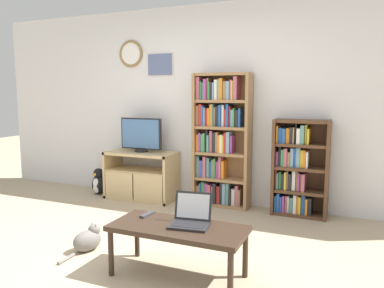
% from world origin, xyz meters
% --- Properties ---
extents(ground_plane, '(18.00, 18.00, 0.00)m').
position_xyz_m(ground_plane, '(0.00, 0.00, 0.00)').
color(ground_plane, tan).
extents(wall_back, '(6.80, 0.09, 2.60)m').
position_xyz_m(wall_back, '(-0.01, 2.13, 1.31)').
color(wall_back, silver).
rests_on(wall_back, ground_plane).
extents(tv_stand, '(0.97, 0.46, 0.65)m').
position_xyz_m(tv_stand, '(-0.87, 1.83, 0.33)').
color(tv_stand, tan).
rests_on(tv_stand, ground_plane).
extents(television, '(0.61, 0.18, 0.47)m').
position_xyz_m(television, '(-0.87, 1.86, 0.89)').
color(television, black).
rests_on(television, tv_stand).
extents(bookshelf_tall, '(0.73, 0.26, 1.70)m').
position_xyz_m(bookshelf_tall, '(0.23, 1.97, 0.85)').
color(bookshelf_tall, '#9E754C').
rests_on(bookshelf_tall, ground_plane).
extents(bookshelf_short, '(0.64, 0.28, 1.15)m').
position_xyz_m(bookshelf_short, '(1.21, 1.96, 0.56)').
color(bookshelf_short, brown).
rests_on(bookshelf_short, ground_plane).
extents(coffee_table, '(1.07, 0.48, 0.41)m').
position_xyz_m(coffee_table, '(0.56, -0.00, 0.37)').
color(coffee_table, '#332319').
rests_on(coffee_table, ground_plane).
extents(laptop, '(0.34, 0.31, 0.24)m').
position_xyz_m(laptop, '(0.64, 0.07, 0.47)').
color(laptop, '#232326').
rests_on(laptop, coffee_table).
extents(remote_near_laptop, '(0.06, 0.16, 0.02)m').
position_xyz_m(remote_near_laptop, '(0.21, 0.12, 0.42)').
color(remote_near_laptop, '#38383A').
rests_on(remote_near_laptop, coffee_table).
extents(cat, '(0.26, 0.50, 0.25)m').
position_xyz_m(cat, '(-0.41, 0.12, 0.11)').
color(cat, slate).
rests_on(cat, ground_plane).
extents(penguin_figurine, '(0.21, 0.18, 0.38)m').
position_xyz_m(penguin_figurine, '(-1.55, 1.78, 0.17)').
color(penguin_figurine, black).
rests_on(penguin_figurine, ground_plane).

